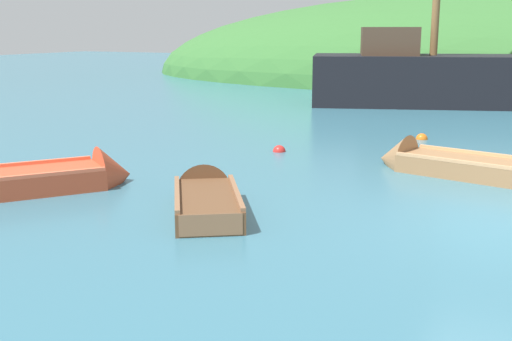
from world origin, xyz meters
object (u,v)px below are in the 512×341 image
(rowboat_center, at_px, (206,201))
(rowboat_outer_right, at_px, (439,166))
(rowboat_outer_left, at_px, (63,180))
(buoy_red, at_px, (279,152))
(buoy_yellow, at_px, (211,181))
(sailing_ship, at_px, (480,86))
(buoy_orange, at_px, (422,139))

(rowboat_center, bearing_deg, rowboat_outer_right, -66.39)
(rowboat_outer_left, distance_m, buoy_red, 5.73)
(buoy_yellow, bearing_deg, sailing_ship, 78.88)
(buoy_orange, height_order, buoy_red, buoy_orange)
(rowboat_center, height_order, buoy_orange, rowboat_center)
(rowboat_outer_left, xyz_separation_m, buoy_red, (2.25, 5.27, -0.14))
(rowboat_outer_left, bearing_deg, sailing_ship, 19.77)
(rowboat_outer_left, xyz_separation_m, rowboat_outer_right, (6.30, 4.67, -0.01))
(rowboat_outer_right, relative_size, buoy_red, 10.63)
(rowboat_center, height_order, buoy_yellow, rowboat_center)
(buoy_red, bearing_deg, rowboat_outer_left, -113.16)
(rowboat_center, xyz_separation_m, rowboat_outer_left, (-3.22, 0.02, 0.02))
(sailing_ship, height_order, buoy_yellow, sailing_ship)
(rowboat_outer_left, height_order, buoy_yellow, rowboat_outer_left)
(sailing_ship, relative_size, rowboat_outer_left, 4.93)
(rowboat_center, relative_size, buoy_yellow, 8.69)
(rowboat_outer_right, height_order, buoy_yellow, rowboat_outer_right)
(buoy_yellow, relative_size, buoy_red, 1.06)
(rowboat_outer_right, distance_m, buoy_orange, 4.21)
(rowboat_outer_right, bearing_deg, buoy_orange, -60.43)
(rowboat_outer_left, bearing_deg, rowboat_center, -53.63)
(rowboat_center, distance_m, rowboat_outer_left, 3.22)
(buoy_red, bearing_deg, buoy_yellow, -89.47)
(rowboat_center, xyz_separation_m, buoy_orange, (1.87, 8.72, -0.12))
(sailing_ship, xyz_separation_m, rowboat_outer_left, (-5.44, -17.83, -0.63))
(sailing_ship, distance_m, rowboat_center, 18.00)
(sailing_ship, xyz_separation_m, buoy_red, (-3.18, -12.56, -0.77))
(rowboat_outer_right, bearing_deg, buoy_yellow, 48.60)
(rowboat_outer_right, relative_size, buoy_orange, 10.48)
(rowboat_outer_left, bearing_deg, buoy_yellow, -15.33)
(rowboat_center, height_order, rowboat_outer_right, rowboat_outer_right)
(sailing_ship, bearing_deg, buoy_red, -122.59)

